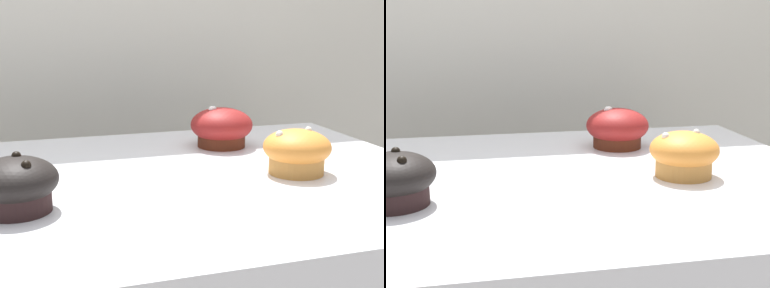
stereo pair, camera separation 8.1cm
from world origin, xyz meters
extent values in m
cube|color=beige|center=(0.00, 0.60, 0.90)|extent=(3.20, 0.10, 1.80)
cylinder|color=#512213|center=(0.22, 0.16, 0.93)|extent=(0.09, 0.09, 0.04)
ellipsoid|color=maroon|center=(0.22, 0.16, 0.95)|extent=(0.11, 0.11, 0.06)
sphere|color=white|center=(0.21, 0.16, 0.98)|extent=(0.01, 0.01, 0.01)
sphere|color=white|center=(0.20, 0.16, 0.98)|extent=(0.01, 0.01, 0.01)
cylinder|color=#C3823C|center=(0.27, -0.04, 0.93)|extent=(0.08, 0.08, 0.04)
ellipsoid|color=orange|center=(0.27, -0.04, 0.95)|extent=(0.10, 0.10, 0.05)
sphere|color=white|center=(0.24, -0.04, 0.98)|extent=(0.01, 0.01, 0.01)
sphere|color=white|center=(0.28, -0.04, 0.98)|extent=(0.01, 0.01, 0.01)
cylinder|color=black|center=(-0.14, -0.09, 0.93)|extent=(0.08, 0.08, 0.04)
ellipsoid|color=black|center=(-0.14, -0.09, 0.95)|extent=(0.10, 0.10, 0.06)
sphere|color=black|center=(-0.13, -0.12, 0.98)|extent=(0.01, 0.01, 0.01)
sphere|color=black|center=(-0.14, -0.08, 0.98)|extent=(0.01, 0.01, 0.01)
camera|label=1|loc=(-0.12, -0.75, 1.14)|focal=50.00mm
camera|label=2|loc=(-0.04, -0.77, 1.14)|focal=50.00mm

